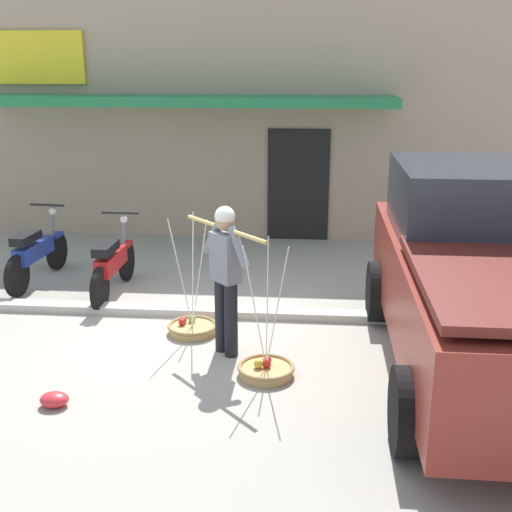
# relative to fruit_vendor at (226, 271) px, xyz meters

# --- Properties ---
(ground_plane) EXTENTS (90.00, 90.00, 0.00)m
(ground_plane) POSITION_rel_fruit_vendor_xyz_m (-0.30, 0.39, -0.98)
(ground_plane) COLOR #9E998C
(sidewalk_curb) EXTENTS (20.00, 0.24, 0.10)m
(sidewalk_curb) POSITION_rel_fruit_vendor_xyz_m (-0.30, 1.09, -0.93)
(sidewalk_curb) COLOR #BAB4A5
(sidewalk_curb) RESTS_ON ground
(fruit_vendor) EXTENTS (1.00, 1.06, 1.70)m
(fruit_vendor) POSITION_rel_fruit_vendor_xyz_m (0.00, 0.00, 0.00)
(fruit_vendor) COLOR black
(fruit_vendor) RESTS_ON ground
(fruit_basket_left_side) EXTENTS (0.61, 0.61, 1.45)m
(fruit_basket_left_side) POSITION_rel_fruit_vendor_xyz_m (0.48, -0.51, -0.90)
(fruit_basket_left_side) COLOR tan
(fruit_basket_left_side) RESTS_ON ground
(fruit_basket_right_side) EXTENTS (0.61, 0.61, 1.45)m
(fruit_basket_right_side) POSITION_rel_fruit_vendor_xyz_m (-0.49, 0.52, -0.90)
(fruit_basket_right_side) COLOR tan
(fruit_basket_right_side) RESTS_ON ground
(motorcycle_nearest_shop) EXTENTS (0.54, 1.82, 1.09)m
(motorcycle_nearest_shop) POSITION_rel_fruit_vendor_xyz_m (-3.09, 2.16, -0.52)
(motorcycle_nearest_shop) COLOR black
(motorcycle_nearest_shop) RESTS_ON ground
(motorcycle_second_in_row) EXTENTS (0.54, 1.82, 1.09)m
(motorcycle_second_in_row) POSITION_rel_fruit_vendor_xyz_m (-1.82, 1.74, -0.52)
(motorcycle_second_in_row) COLOR black
(motorcycle_second_in_row) RESTS_ON ground
(parked_truck) EXTENTS (2.19, 4.74, 2.10)m
(parked_truck) POSITION_rel_fruit_vendor_xyz_m (2.72, -0.20, 0.06)
(parked_truck) COLOR maroon
(parked_truck) RESTS_ON ground
(storefront_building) EXTENTS (13.00, 6.00, 4.20)m
(storefront_building) POSITION_rel_fruit_vendor_xyz_m (-1.28, 7.43, 1.13)
(storefront_building) COLOR tan
(storefront_building) RESTS_ON ground
(plastic_litter_bag) EXTENTS (0.28, 0.22, 0.14)m
(plastic_litter_bag) POSITION_rel_fruit_vendor_xyz_m (-1.49, -1.31, -0.91)
(plastic_litter_bag) COLOR red
(plastic_litter_bag) RESTS_ON ground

